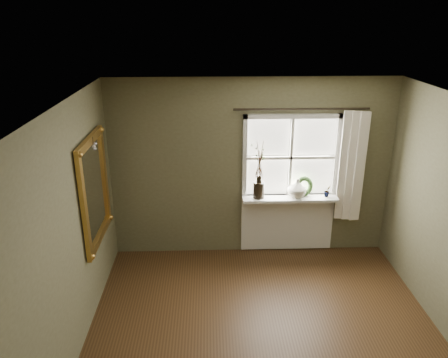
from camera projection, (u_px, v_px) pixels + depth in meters
ceiling at (280, 115)px, 3.63m from camera, size 4.50×4.50×0.00m
wall_back at (251, 168)px, 6.25m from camera, size 4.00×0.10×2.60m
wall_left at (54, 255)px, 4.03m from camera, size 0.10×4.50×2.60m
window_frame at (291, 157)px, 6.13m from camera, size 1.36×0.06×1.24m
window_sill at (290, 198)px, 6.24m from camera, size 1.36×0.26×0.04m
window_apron at (287, 222)px, 6.50m from camera, size 1.36×0.04×0.88m
dark_jug at (259, 190)px, 6.18m from camera, size 0.20×0.20×0.24m
cream_vase at (297, 188)px, 6.19m from camera, size 0.30×0.30×0.27m
wreath at (304, 188)px, 6.24m from camera, size 0.33×0.23×0.31m
potted_plant_left at (261, 193)px, 6.20m from camera, size 0.08×0.05×0.15m
potted_plant_right at (327, 191)px, 6.22m from camera, size 0.11×0.10×0.17m
curtain at (351, 167)px, 6.11m from camera, size 0.36×0.12×1.59m
curtain_rod at (302, 109)px, 5.83m from camera, size 1.84×0.03×0.03m
gilt_mirror at (95, 190)px, 5.18m from camera, size 0.10×1.10×1.31m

